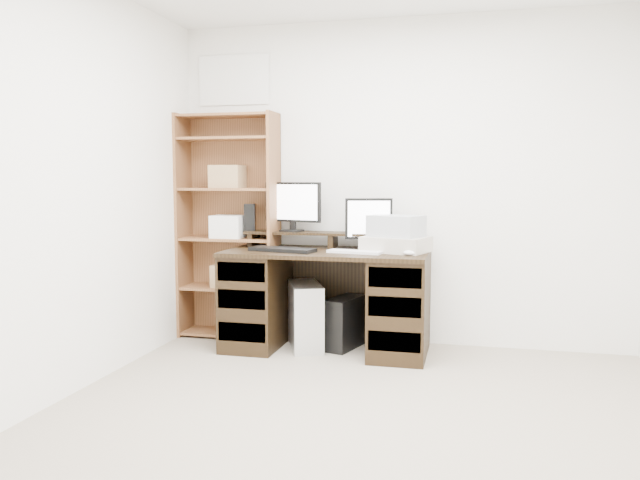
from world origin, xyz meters
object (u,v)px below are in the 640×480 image
at_px(desk, 327,298).
at_px(monitor_small, 369,222).
at_px(bookshelf, 229,224).
at_px(monitor_wide, 293,204).
at_px(tower_black, 345,323).
at_px(tower_silver, 305,315).
at_px(printer, 396,244).

height_order(desk, monitor_small, monitor_small).
bearing_deg(bookshelf, monitor_small, -3.35).
distance_m(monitor_wide, tower_black, 1.01).
bearing_deg(tower_silver, monitor_small, -6.42).
bearing_deg(bookshelf, monitor_wide, -0.66).
relative_size(tower_silver, tower_black, 1.18).
bearing_deg(printer, bookshelf, -169.58).
bearing_deg(monitor_small, tower_silver, -178.69).
xyz_separation_m(desk, monitor_wide, (-0.32, 0.21, 0.70)).
distance_m(desk, tower_silver, 0.22).
height_order(printer, tower_silver, printer).
height_order(desk, bookshelf, bookshelf).
xyz_separation_m(desk, tower_silver, (-0.17, 0.01, -0.14)).
bearing_deg(tower_silver, desk, -26.73).
height_order(tower_silver, tower_black, tower_silver).
distance_m(desk, monitor_wide, 0.79).
xyz_separation_m(desk, tower_black, (0.12, 0.07, -0.20)).
bearing_deg(tower_black, tower_silver, -153.03).
relative_size(monitor_small, tower_silver, 0.78).
bearing_deg(tower_black, monitor_small, 41.11).
relative_size(printer, bookshelf, 0.25).
bearing_deg(tower_black, monitor_wide, 179.08).
height_order(monitor_small, printer, monitor_small).
xyz_separation_m(monitor_wide, bookshelf, (-0.54, 0.01, -0.17)).
relative_size(monitor_wide, printer, 1.07).
distance_m(monitor_small, bookshelf, 1.15).
relative_size(desk, monitor_wide, 3.13).
distance_m(desk, tower_black, 0.24).
bearing_deg(monitor_wide, desk, -18.12).
height_order(printer, tower_black, printer).
relative_size(desk, tower_black, 3.58).
distance_m(monitor_wide, printer, 0.89).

